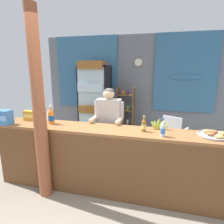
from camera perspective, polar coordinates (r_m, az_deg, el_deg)
The scene contains 16 objects.
ground_plane at distance 3.89m, azimuth 2.89°, elevation -15.45°, with size 8.30×8.30×0.00m, color gray.
back_wall_curtained at distance 5.38m, azimuth 7.01°, elevation 8.19°, with size 5.22×0.22×2.71m.
stall_counter at distance 2.82m, azimuth -0.73°, elevation -13.29°, with size 3.57×0.50×0.99m.
timber_post at distance 2.79m, azimuth -20.86°, elevation -0.14°, with size 0.20×0.18×2.63m.
drink_fridge at distance 5.16m, azimuth -5.18°, elevation 4.76°, with size 0.77×0.73×2.02m.
bottle_shelf_rack at distance 5.20m, azimuth 3.99°, elevation 0.23°, with size 0.48×0.28×1.35m.
plastic_lawn_chair at distance 4.40m, azimuth 17.97°, elevation -5.66°, with size 0.59×0.59×0.86m.
shopkeeper at distance 3.27m, azimuth -0.94°, elevation -2.84°, with size 0.51×0.42×1.53m.
soda_bottle_orange_soda at distance 3.14m, azimuth -17.69°, elevation -1.12°, with size 0.09×0.09×0.30m.
soda_bottle_lime_soda at distance 3.24m, azimuth -20.99°, elevation -1.63°, with size 0.06×0.06×0.22m.
soda_bottle_water at distance 2.53m, azimuth 14.89°, elevation -4.82°, with size 0.06×0.06×0.25m.
soda_bottle_iced_tea at distance 2.68m, azimuth 9.44°, elevation -3.81°, with size 0.06×0.06×0.22m.
snack_box_biscuit at distance 3.41m, azimuth -29.47°, elevation -1.37°, with size 0.23×0.16×0.23m.
snack_box_choco_powder at distance 3.49m, azimuth -23.10°, elevation -0.96°, with size 0.22×0.11×0.16m.
pastry_tray at distance 2.80m, azimuth 28.00°, elevation -5.98°, with size 0.39×0.39×0.07m.
banana_bunch at distance 2.82m, azimuth 13.98°, elevation -3.87°, with size 0.26×0.05×0.16m.
Camera 1 is at (0.67, -2.08, 1.85)m, focal length 30.69 mm.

